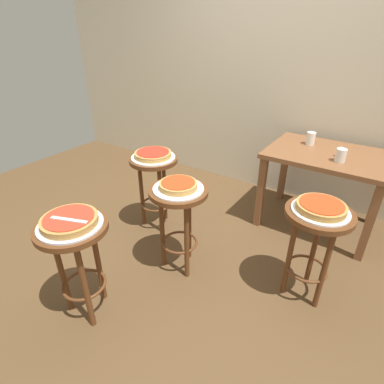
% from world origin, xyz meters
% --- Properties ---
extents(ground_plane, '(6.00, 6.00, 0.00)m').
position_xyz_m(ground_plane, '(0.00, 0.00, 0.00)').
color(ground_plane, brown).
extents(back_wall, '(6.00, 0.10, 3.00)m').
position_xyz_m(back_wall, '(0.00, 1.65, 1.50)').
color(back_wall, beige).
rests_on(back_wall, ground_plane).
extents(stool_foreground, '(0.42, 0.42, 0.69)m').
position_xyz_m(stool_foreground, '(-0.31, -0.74, 0.52)').
color(stool_foreground, '#5B3319').
rests_on(stool_foreground, ground_plane).
extents(serving_plate_foreground, '(0.37, 0.37, 0.01)m').
position_xyz_m(serving_plate_foreground, '(-0.31, -0.74, 0.69)').
color(serving_plate_foreground, silver).
rests_on(serving_plate_foreground, stool_foreground).
extents(pizza_foreground, '(0.32, 0.32, 0.05)m').
position_xyz_m(pizza_foreground, '(-0.31, -0.74, 0.72)').
color(pizza_foreground, '#B78442').
rests_on(pizza_foreground, serving_plate_foreground).
extents(stool_middle, '(0.42, 0.42, 0.69)m').
position_xyz_m(stool_middle, '(-0.06, -0.04, 0.52)').
color(stool_middle, '#5B3319').
rests_on(stool_middle, ground_plane).
extents(serving_plate_middle, '(0.36, 0.36, 0.01)m').
position_xyz_m(serving_plate_middle, '(-0.06, -0.04, 0.69)').
color(serving_plate_middle, white).
rests_on(serving_plate_middle, stool_middle).
extents(pizza_middle, '(0.26, 0.26, 0.05)m').
position_xyz_m(pizza_middle, '(-0.06, -0.04, 0.72)').
color(pizza_middle, tan).
rests_on(pizza_middle, serving_plate_middle).
extents(stool_leftside, '(0.42, 0.42, 0.69)m').
position_xyz_m(stool_leftside, '(0.83, 0.21, 0.52)').
color(stool_leftside, '#5B3319').
rests_on(stool_leftside, ground_plane).
extents(serving_plate_leftside, '(0.35, 0.35, 0.01)m').
position_xyz_m(serving_plate_leftside, '(0.83, 0.21, 0.69)').
color(serving_plate_leftside, white).
rests_on(serving_plate_leftside, stool_leftside).
extents(pizza_leftside, '(0.30, 0.30, 0.05)m').
position_xyz_m(pizza_leftside, '(0.83, 0.21, 0.72)').
color(pizza_leftside, '#B78442').
rests_on(pizza_leftside, serving_plate_leftside).
extents(stool_rear, '(0.42, 0.42, 0.69)m').
position_xyz_m(stool_rear, '(-0.57, 0.30, 0.52)').
color(stool_rear, '#5B3319').
rests_on(stool_rear, ground_plane).
extents(serving_plate_rear, '(0.38, 0.38, 0.01)m').
position_xyz_m(serving_plate_rear, '(-0.57, 0.30, 0.69)').
color(serving_plate_rear, white).
rests_on(serving_plate_rear, stool_rear).
extents(pizza_rear, '(0.31, 0.31, 0.05)m').
position_xyz_m(pizza_rear, '(-0.57, 0.30, 0.72)').
color(pizza_rear, tan).
rests_on(pizza_rear, serving_plate_rear).
extents(dining_table, '(0.99, 0.73, 0.73)m').
position_xyz_m(dining_table, '(0.67, 1.15, 0.62)').
color(dining_table, brown).
rests_on(dining_table, ground_plane).
extents(cup_near_edge, '(0.08, 0.08, 0.11)m').
position_xyz_m(cup_near_edge, '(0.78, 0.99, 0.78)').
color(cup_near_edge, silver).
rests_on(cup_near_edge, dining_table).
extents(cup_far_edge, '(0.08, 0.08, 0.11)m').
position_xyz_m(cup_far_edge, '(0.47, 1.27, 0.79)').
color(cup_far_edge, silver).
rests_on(cup_far_edge, dining_table).
extents(condiment_shaker, '(0.04, 0.04, 0.08)m').
position_xyz_m(condiment_shaker, '(0.76, 1.10, 0.77)').
color(condiment_shaker, white).
rests_on(condiment_shaker, dining_table).
extents(pizza_server_knife, '(0.21, 0.10, 0.01)m').
position_xyz_m(pizza_server_knife, '(-0.28, -0.76, 0.75)').
color(pizza_server_knife, silver).
rests_on(pizza_server_knife, pizza_foreground).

